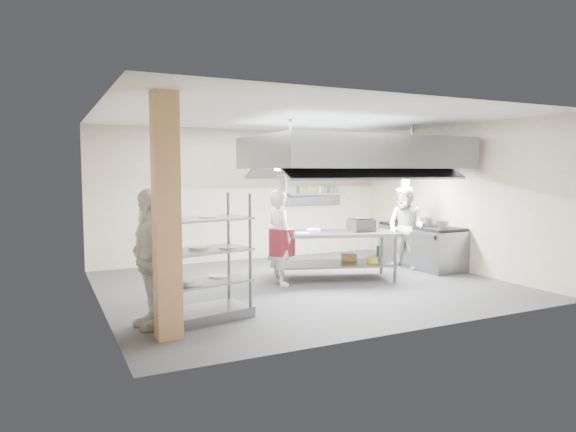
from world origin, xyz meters
name	(u,v)px	position (x,y,z in m)	size (l,w,h in m)	color
floor	(305,285)	(0.00, 0.00, 0.00)	(7.00, 7.00, 0.00)	#373739
ceiling	(305,117)	(0.00, 0.00, 3.00)	(7.00, 7.00, 0.00)	silver
wall_back	(245,195)	(0.00, 3.00, 1.50)	(7.00, 7.00, 0.00)	tan
wall_left	(98,208)	(-3.50, 0.00, 1.50)	(6.00, 6.00, 0.00)	tan
wall_right	(454,198)	(3.50, 0.00, 1.50)	(6.00, 6.00, 0.00)	tan
column	(166,217)	(-2.90, -1.90, 1.50)	(0.30, 0.30, 3.00)	tan
exhaust_hood	(355,153)	(1.30, 0.40, 2.40)	(4.00, 2.50, 0.60)	slate
hood_strip_a	(314,170)	(0.40, 0.40, 2.08)	(1.60, 0.12, 0.04)	white
hood_strip_b	(392,170)	(2.20, 0.40, 2.08)	(1.60, 0.12, 0.04)	white
wall_shelf	(316,194)	(1.80, 2.84, 1.50)	(1.50, 0.28, 0.04)	slate
island	(335,256)	(0.73, 0.16, 0.46)	(2.26, 0.94, 0.91)	gray
island_worktop	(335,233)	(0.73, 0.16, 0.88)	(2.26, 0.94, 0.06)	slate
island_undershelf	(335,264)	(0.73, 0.16, 0.30)	(2.08, 0.85, 0.04)	slate
pass_rack	(207,257)	(-2.23, -1.33, 0.87)	(1.16, 0.68, 1.74)	gray
cooking_range	(421,247)	(3.08, 0.50, 0.42)	(0.80, 2.00, 0.84)	slate
range_top	(421,226)	(3.08, 0.50, 0.87)	(0.78, 1.96, 0.06)	black
chef_head	(280,238)	(-0.41, 0.21, 0.86)	(0.63, 0.41, 1.72)	silver
chef_line	(406,228)	(2.60, 0.42, 0.87)	(0.85, 0.66, 1.74)	silver
chef_plating	(150,258)	(-3.00, -1.34, 0.91)	(1.07, 0.45, 1.83)	silver
griddle	(361,225)	(1.25, 0.08, 1.02)	(0.46, 0.35, 0.22)	slate
wicker_basket	(349,258)	(1.07, 0.21, 0.39)	(0.30, 0.21, 0.13)	olive
stockpot	(428,222)	(3.04, 0.24, 0.99)	(0.26, 0.26, 0.18)	slate
plate_stack	(207,279)	(-2.23, -1.33, 0.56)	(0.28, 0.28, 0.05)	white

